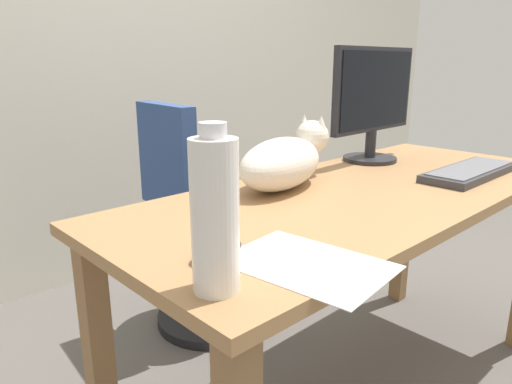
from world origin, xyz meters
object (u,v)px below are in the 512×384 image
at_px(office_chair, 200,233).
at_px(water_bottle, 215,215).
at_px(monitor, 374,100).
at_px(computer_mouse, 217,249).
at_px(cat, 285,160).
at_px(keyboard, 471,172).

height_order(office_chair, water_bottle, water_bottle).
bearing_deg(monitor, computer_mouse, -162.25).
height_order(computer_mouse, water_bottle, water_bottle).
bearing_deg(water_bottle, monitor, 21.22).
distance_m(monitor, cat, 0.54).
distance_m(cat, computer_mouse, 0.56).
bearing_deg(monitor, water_bottle, -158.78).
bearing_deg(cat, keyboard, -30.59).
distance_m(keyboard, water_bottle, 1.12).
bearing_deg(keyboard, computer_mouse, 177.50).
relative_size(office_chair, water_bottle, 3.47).
height_order(monitor, computer_mouse, monitor).
bearing_deg(water_bottle, office_chair, 55.12).
relative_size(monitor, water_bottle, 1.74).
distance_m(cat, water_bottle, 0.68).
relative_size(office_chair, keyboard, 2.18).
height_order(office_chair, monitor, monitor).
height_order(keyboard, computer_mouse, computer_mouse).
distance_m(monitor, keyboard, 0.42).
height_order(monitor, water_bottle, monitor).
bearing_deg(keyboard, cat, 149.41).
relative_size(office_chair, monitor, 1.99).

